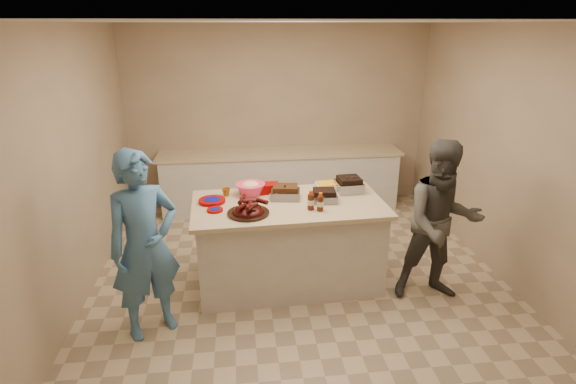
{
  "coord_description": "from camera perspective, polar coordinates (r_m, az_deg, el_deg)",
  "views": [
    {
      "loc": [
        -0.63,
        -4.23,
        2.68
      ],
      "look_at": [
        -0.13,
        0.11,
        1.04
      ],
      "focal_mm": 28.0,
      "sensor_mm": 36.0,
      "label": 1
    }
  ],
  "objects": [
    {
      "name": "guest_blue",
      "position": [
        4.58,
        -16.52,
        -16.27
      ],
      "size": [
        1.42,
        1.82,
        0.42
      ],
      "primitive_type": "imported",
      "rotation": [
        0.0,
        0.0,
        0.53
      ],
      "color": "teal",
      "rests_on": "ground"
    },
    {
      "name": "brisket_tray",
      "position": [
        4.71,
        4.59,
        -1.18
      ],
      "size": [
        0.28,
        0.24,
        0.08
      ],
      "primitive_type": "cube",
      "rotation": [
        0.0,
        0.0,
        -0.09
      ],
      "color": "black",
      "rests_on": "island"
    },
    {
      "name": "guest_gray",
      "position": [
        5.1,
        17.82,
        -12.28
      ],
      "size": [
        0.95,
        1.73,
        0.63
      ],
      "primitive_type": "imported",
      "rotation": [
        0.0,
        0.0,
        -0.08
      ],
      "color": "#53514A",
      "rests_on": "ground"
    },
    {
      "name": "rib_platter",
      "position": [
        4.4,
        -5.06,
        -2.79
      ],
      "size": [
        0.49,
        0.49,
        0.17
      ],
      "primitive_type": null,
      "rotation": [
        0.0,
        0.0,
        -0.21
      ],
      "color": "#440806",
      "rests_on": "island"
    },
    {
      "name": "bbq_bottle_a",
      "position": [
        4.47,
        4.1,
        -2.38
      ],
      "size": [
        0.07,
        0.07,
        0.19
      ],
      "primitive_type": "cylinder",
      "rotation": [
        0.0,
        0.0,
        0.05
      ],
      "color": "#40180C",
      "rests_on": "island"
    },
    {
      "name": "roasting_pan",
      "position": [
        5.02,
        7.71,
        0.1
      ],
      "size": [
        0.3,
        0.3,
        0.11
      ],
      "primitive_type": "cube",
      "rotation": [
        0.0,
        0.0,
        0.07
      ],
      "color": "gray",
      "rests_on": "island"
    },
    {
      "name": "bbq_bottle_b",
      "position": [
        4.5,
        2.9,
        -2.22
      ],
      "size": [
        0.07,
        0.07,
        0.2
      ],
      "primitive_type": "cylinder",
      "rotation": [
        0.0,
        0.0,
        0.05
      ],
      "color": "#40180C",
      "rests_on": "island"
    },
    {
      "name": "plate_stack_large",
      "position": [
        4.73,
        -9.61,
        -1.3
      ],
      "size": [
        0.29,
        0.29,
        0.03
      ],
      "primitive_type": "cylinder",
      "rotation": [
        0.0,
        0.0,
        0.05
      ],
      "color": "#940200",
      "rests_on": "island"
    },
    {
      "name": "sauce_bowl",
      "position": [
        4.76,
        -1.57,
        -0.87
      ],
      "size": [
        0.15,
        0.05,
        0.14
      ],
      "primitive_type": "imported",
      "rotation": [
        0.0,
        0.0,
        0.05
      ],
      "color": "silver",
      "rests_on": "island"
    },
    {
      "name": "plate_stack_small",
      "position": [
        4.51,
        -9.26,
        -2.4
      ],
      "size": [
        0.17,
        0.17,
        0.02
      ],
      "primitive_type": "cylinder",
      "rotation": [
        0.0,
        0.0,
        0.05
      ],
      "color": "#940200",
      "rests_on": "island"
    },
    {
      "name": "mustard_bottle",
      "position": [
        4.69,
        -1.43,
        -1.19
      ],
      "size": [
        0.04,
        0.04,
        0.12
      ],
      "primitive_type": "cylinder",
      "rotation": [
        0.0,
        0.0,
        0.05
      ],
      "color": "#D58E00",
      "rests_on": "island"
    },
    {
      "name": "island",
      "position": [
        5.09,
        0.07,
        -11.25
      ],
      "size": [
        2.03,
        1.14,
        0.94
      ],
      "primitive_type": null,
      "rotation": [
        0.0,
        0.0,
        0.05
      ],
      "color": "silver",
      "rests_on": "ground"
    },
    {
      "name": "basket_stack",
      "position": [
        4.94,
        -2.37,
        -0.06
      ],
      "size": [
        0.22,
        0.17,
        0.1
      ],
      "primitive_type": "cube",
      "rotation": [
        0.0,
        0.0,
        0.06
      ],
      "color": "#940200",
      "rests_on": "island"
    },
    {
      "name": "mac_cheese_dish",
      "position": [
        5.07,
        5.28,
        0.4
      ],
      "size": [
        0.31,
        0.24,
        0.08
      ],
      "primitive_type": "cube",
      "rotation": [
        0.0,
        0.0,
        0.08
      ],
      "color": "yellow",
      "rests_on": "island"
    },
    {
      "name": "pulled_pork_tray",
      "position": [
        4.77,
        -0.32,
        -0.81
      ],
      "size": [
        0.33,
        0.27,
        0.09
      ],
      "primitive_type": "cube",
      "rotation": [
        0.0,
        0.0,
        -0.14
      ],
      "color": "#47230F",
      "rests_on": "island"
    },
    {
      "name": "room",
      "position": [
        5.05,
        1.62,
        -11.54
      ],
      "size": [
        4.5,
        5.0,
        2.7
      ],
      "primitive_type": null,
      "color": "tan",
      "rests_on": "ground"
    },
    {
      "name": "plastic_cup",
      "position": [
        4.89,
        -7.83,
        -0.47
      ],
      "size": [
        0.09,
        0.09,
        0.09
      ],
      "primitive_type": "imported",
      "rotation": [
        0.0,
        0.0,
        0.05
      ],
      "color": "#924D0A",
      "rests_on": "island"
    },
    {
      "name": "back_counter",
      "position": [
        6.83,
        -0.97,
        1.52
      ],
      "size": [
        3.6,
        0.64,
        0.9
      ],
      "primitive_type": null,
      "color": "silver",
      "rests_on": "ground"
    },
    {
      "name": "sausage_plate",
      "position": [
        4.85,
        -0.19,
        -0.46
      ],
      "size": [
        0.34,
        0.34,
        0.05
      ],
      "primitive_type": "cylinder",
      "rotation": [
        0.0,
        0.0,
        0.25
      ],
      "color": "silver",
      "rests_on": "island"
    },
    {
      "name": "coleslaw_bowl",
      "position": [
        4.88,
        -4.75,
        -0.37
      ],
      "size": [
        0.33,
        0.33,
        0.22
      ],
      "primitive_type": null,
      "rotation": [
        0.0,
        0.0,
        0.05
      ],
      "color": "#FF3261",
      "rests_on": "island"
    }
  ]
}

